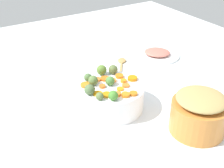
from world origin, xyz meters
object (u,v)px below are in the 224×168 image
Objects in this scene: wooden_spoon at (121,66)px; ham_plate at (157,55)px; metal_pot at (198,117)px; serving_bowl_carrots at (112,97)px.

wooden_spoon is 0.24m from ham_plate.
metal_pot reaches higher than wooden_spoon.
serving_bowl_carrots is at bearing 33.25° from metal_pot.
ham_plate is (0.58, -0.29, -0.05)m from metal_pot.
metal_pot is (-0.29, -0.19, 0.01)m from serving_bowl_carrots.
ham_plate is at bearing -58.52° from serving_bowl_carrots.
wooden_spoon is at bearing 90.81° from ham_plate.
metal_pot is 0.65m from ham_plate.
metal_pot is 0.83× the size of ham_plate.
metal_pot reaches higher than serving_bowl_carrots.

